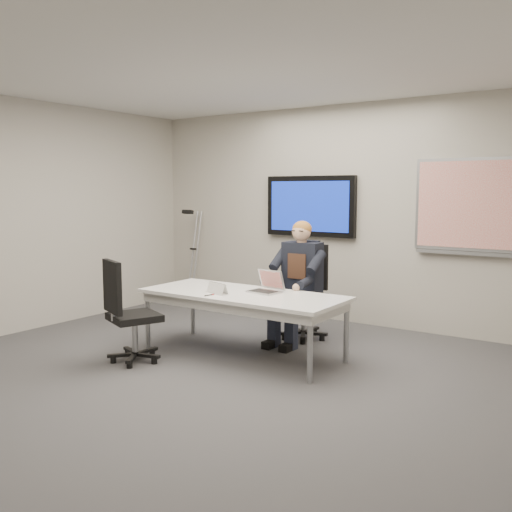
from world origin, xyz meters
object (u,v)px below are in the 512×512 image
Objects in this scene: office_chair_near at (130,330)px; seated_person at (294,294)px; conference_table at (243,300)px; laptop at (267,287)px; office_chair_far at (305,309)px.

seated_person is at bearing -99.32° from office_chair_near.
laptop reaches higher than conference_table.
laptop is (-0.00, -0.79, 0.38)m from office_chair_far.
laptop is at bearing -94.71° from seated_person.
office_chair_near is 3.04× the size of laptop.
conference_table is at bearing -108.26° from seated_person.
office_chair_near is (-0.78, -0.83, -0.26)m from conference_table.
office_chair_near is 1.45m from laptop.
office_chair_far is at bearing 88.72° from seated_person.
office_chair_near is at bearing -126.23° from laptop.
laptop is at bearing -110.54° from office_chair_near.
office_chair_near is at bearing -125.33° from seated_person.
seated_person is at bearing -99.04° from office_chair_far.
office_chair_far is 0.88m from laptop.
laptop is (0.18, 0.18, 0.13)m from conference_table.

